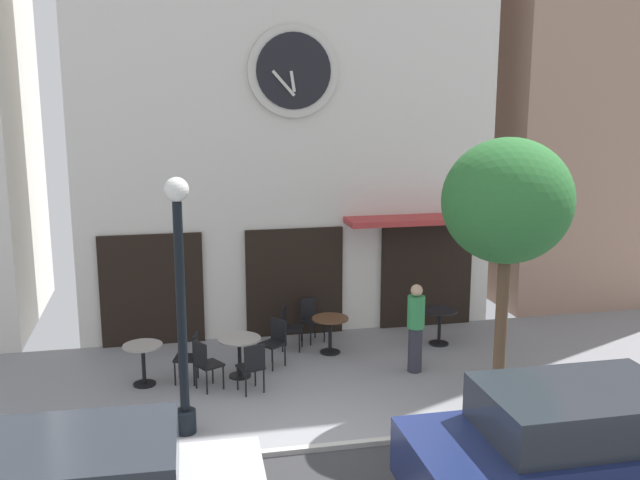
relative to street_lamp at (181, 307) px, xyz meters
The scene contains 16 objects.
ground_plane 3.04m from the street_lamp, 29.97° to the right, with size 29.37×10.67×0.13m.
clock_building 7.06m from the street_lamp, 66.13° to the left, with size 8.82×4.00×10.99m.
street_lamp is the anchor object (origin of this frame).
street_tree 5.29m from the street_lamp, ahead, with size 2.10×1.89×4.43m.
cafe_table_near_door 2.58m from the street_lamp, 108.13° to the left, with size 0.69×0.69×0.75m.
cafe_table_center_right 2.70m from the street_lamp, 62.95° to the left, with size 0.78×0.78×0.74m.
cafe_table_rightmost 4.36m from the street_lamp, 44.65° to the left, with size 0.72×0.72×0.73m.
cafe_table_leftmost 6.15m from the street_lamp, 29.08° to the left, with size 0.71×0.71×0.74m.
cafe_chair_facing_street 2.47m from the street_lamp, 85.33° to the left, with size 0.48×0.48×0.90m.
cafe_chair_under_awning 2.26m from the street_lamp, 46.65° to the left, with size 0.51×0.51×0.90m.
cafe_chair_corner 2.17m from the street_lamp, 75.67° to the left, with size 0.54×0.54×0.90m.
cafe_chair_near_lamp 3.35m from the street_lamp, 54.39° to the left, with size 0.56×0.56×0.90m.
cafe_chair_outer 4.78m from the street_lamp, 53.84° to the left, with size 0.52×0.52×0.90m.
cafe_chair_left_end 4.17m from the street_lamp, 56.66° to the left, with size 0.51×0.51×0.90m.
pedestrian_green 4.68m from the street_lamp, 20.80° to the left, with size 0.45×0.45×1.67m.
parked_car_navy 5.74m from the street_lamp, 32.28° to the right, with size 4.30×2.03×1.55m.
Camera 1 is at (-2.13, -9.53, 5.16)m, focal length 41.00 mm.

